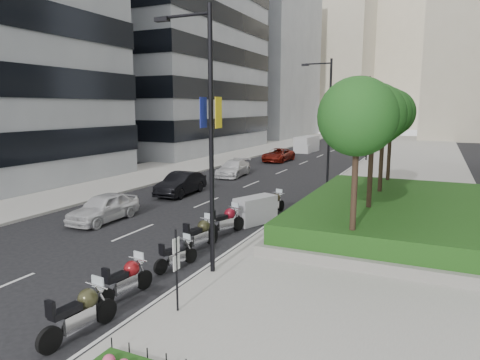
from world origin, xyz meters
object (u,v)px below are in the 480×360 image
Objects in this scene: delivery_van at (306,145)px; car_b at (181,184)px; motorcycle_6 at (274,203)px; car_c at (233,168)px; lamp_post_2 at (367,114)px; motorcycle_3 at (200,235)px; car_a at (104,207)px; motorcycle_1 at (126,279)px; motorcycle_0 at (80,313)px; motorcycle_4 at (226,221)px; lamp_post_0 at (207,129)px; lamp_post_1 at (327,118)px; parking_sign at (177,266)px; motorcycle_2 at (177,254)px; car_d at (278,155)px; motorcycle_5 at (255,210)px.

car_b is at bearing -85.54° from delivery_van.
car_c is at bearing 46.33° from motorcycle_6.
lamp_post_2 is 17.93m from car_c.
car_a is (-6.70, 1.82, 0.08)m from motorcycle_3.
motorcycle_0 is at bearing -163.34° from motorcycle_1.
car_c is (-0.22, 15.86, -0.04)m from car_a.
motorcycle_4 is at bearing 4.33° from car_a.
motorcycle_1 is (-1.38, -2.70, -4.47)m from lamp_post_0.
motorcycle_1 is (-1.38, -19.70, -4.47)m from lamp_post_1.
parking_sign is 1.26× the size of motorcycle_2.
motorcycle_1 is 0.49× the size of car_b.
motorcycle_0 is 0.57× the size of car_a.
motorcycle_3 is at bearing 126.46° from lamp_post_0.
motorcycle_6 is (0.06, 14.01, -0.04)m from motorcycle_0.
parking_sign is 1.12× the size of motorcycle_1.
motorcycle_2 is 9.05m from motorcycle_6.
parking_sign is at bearing -88.12° from lamp_post_1.
parking_sign is 1.09× the size of motorcycle_4.
motorcycle_6 is 7.77m from car_b.
lamp_post_0 is 1.00× the size of lamp_post_2.
car_d reaches higher than motorcycle_2.
lamp_post_1 is at bearing 10.21° from motorcycle_2.
car_b is (-7.37, 16.30, 0.11)m from motorcycle_0.
lamp_post_2 reaches higher than motorcycle_2.
car_a reaches higher than motorcycle_3.
lamp_post_1 is at bearing 31.41° from car_b.
car_c is at bearing 161.55° from lamp_post_1.
lamp_post_2 reaches higher than motorcycle_6.
motorcycle_1 is 9.63m from car_a.
motorcycle_0 reaches higher than motorcycle_2.
motorcycle_1 is 44.93m from delivery_van.
motorcycle_5 reaches higher than motorcycle_6.
car_b reaches higher than motorcycle_3.
car_b is at bearing 122.10° from parking_sign.
motorcycle_3 is at bearing -73.40° from car_c.
delivery_van is at bearing 15.67° from motorcycle_1.
car_b reaches higher than motorcycle_1.
motorcycle_3 is (-1.60, -32.84, -4.43)m from lamp_post_2.
car_b is at bearing 64.09° from motorcycle_4.
delivery_van reaches higher than motorcycle_4.
motorcycle_2 is 0.90× the size of motorcycle_6.
lamp_post_1 is 20.33m from parking_sign.
car_a is at bearing -104.99° from lamp_post_2.
motorcycle_0 is 14.01m from motorcycle_6.
car_b is at bearing 45.51° from motorcycle_3.
motorcycle_3 is at bearing 11.17° from motorcycle_0.
motorcycle_5 reaches higher than car_c.
car_a is (-8.30, -13.01, -4.35)m from lamp_post_1.
motorcycle_4 is 9.57m from car_b.
car_b reaches higher than motorcycle_0.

